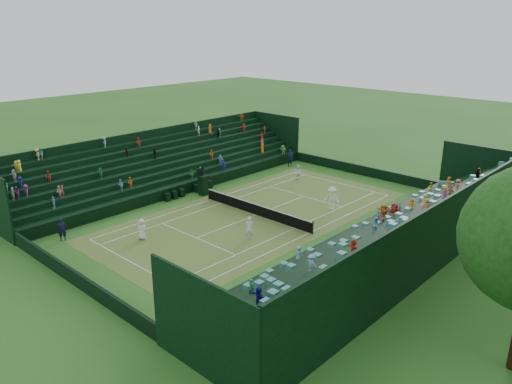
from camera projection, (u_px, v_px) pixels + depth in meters
ground at (256, 215)px, 40.96m from camera, size 160.00×160.00×0.00m
court_surface at (256, 215)px, 40.96m from camera, size 12.97×26.77×0.01m
perimeter_wall_north at (360, 170)px, 51.80m from camera, size 17.17×0.20×1.00m
perimeter_wall_south at (75, 278)px, 29.81m from camera, size 17.17×0.20×1.00m
perimeter_wall_east at (343, 238)px, 35.32m from camera, size 0.20×31.77×1.00m
perimeter_wall_west at (189, 187)px, 46.29m from camera, size 0.20×31.77×1.00m
north_grandstand at (399, 241)px, 32.28m from camera, size 6.60×32.00×4.90m
south_grandstand at (161, 168)px, 48.66m from camera, size 6.60×32.00×4.90m
tennis_net at (256, 209)px, 40.79m from camera, size 11.67×0.10×1.06m
umpire_chair at (203, 183)px, 45.44m from camera, size 0.87×0.87×2.75m
courtside_chairs at (189, 190)px, 45.85m from camera, size 0.48×5.46×1.05m
player_near_west at (142, 229)px, 36.11m from camera, size 0.89×0.72×1.57m
player_near_east at (249, 228)px, 36.17m from camera, size 0.75×0.73×1.73m
player_far_west at (298, 173)px, 49.82m from camera, size 0.88×0.76×1.57m
player_far_east at (332, 198)px, 41.99m from camera, size 1.43×1.07×1.97m
line_judge_north at (290, 158)px, 54.60m from camera, size 0.58×0.78×1.95m
line_judge_south at (62, 229)px, 35.93m from camera, size 0.58×0.71×1.68m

